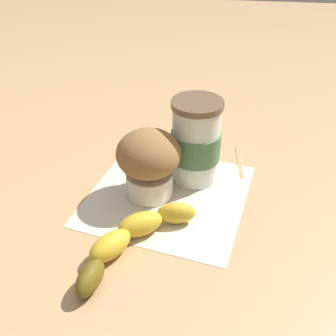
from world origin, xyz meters
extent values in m
plane|color=tan|center=(0.00, 0.00, 0.00)|extent=(3.00, 3.00, 0.00)
cube|color=beige|center=(0.00, 0.00, 0.00)|extent=(0.29, 0.29, 0.00)
cylinder|color=silver|center=(-0.06, 0.04, 0.07)|extent=(0.08, 0.08, 0.14)
cylinder|color=brown|center=(-0.06, 0.04, 0.14)|extent=(0.08, 0.08, 0.01)
cylinder|color=#4C754C|center=(-0.06, 0.04, 0.07)|extent=(0.08, 0.08, 0.05)
cylinder|color=white|center=(0.00, -0.03, 0.02)|extent=(0.08, 0.08, 0.04)
ellipsoid|color=olive|center=(0.00, -0.03, 0.08)|extent=(0.10, 0.10, 0.08)
ellipsoid|color=gold|center=(0.06, 0.02, 0.02)|extent=(0.04, 0.06, 0.03)
ellipsoid|color=gold|center=(0.10, -0.03, 0.02)|extent=(0.07, 0.08, 0.03)
ellipsoid|color=gold|center=(0.14, -0.06, 0.02)|extent=(0.08, 0.07, 0.03)
ellipsoid|color=brown|center=(0.20, -0.07, 0.02)|extent=(0.06, 0.04, 0.03)
cube|color=tan|center=(-0.12, 0.12, 0.00)|extent=(0.11, 0.02, 0.00)
camera|label=1|loc=(0.51, 0.07, 0.41)|focal=42.00mm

